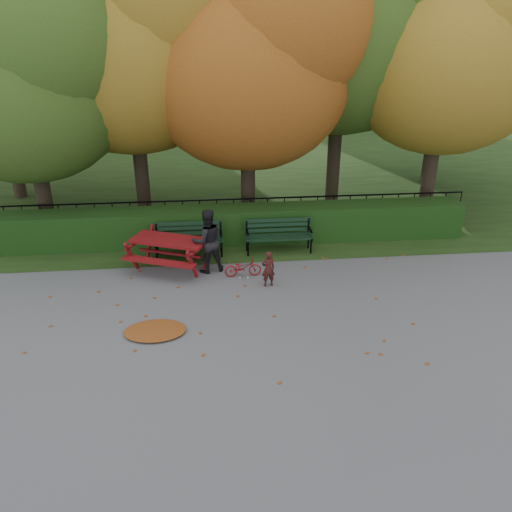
{
  "coord_description": "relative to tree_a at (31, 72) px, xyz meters",
  "views": [
    {
      "loc": [
        -0.78,
        -8.68,
        5.5
      ],
      "look_at": [
        0.24,
        1.21,
        1.0
      ],
      "focal_mm": 35.0,
      "sensor_mm": 36.0,
      "label": 1
    }
  ],
  "objects": [
    {
      "name": "child",
      "position": [
        5.76,
        -3.88,
        -4.08
      ],
      "size": [
        0.35,
        0.26,
        0.88
      ],
      "primitive_type": "imported",
      "rotation": [
        0.0,
        0.0,
        3.31
      ],
      "color": "#3E1714",
      "rests_on": "ground"
    },
    {
      "name": "bench_left",
      "position": [
        3.89,
        -1.88,
        -4.0
      ],
      "size": [
        1.8,
        0.57,
        0.88
      ],
      "color": "black",
      "rests_on": "ground"
    },
    {
      "name": "bench_right",
      "position": [
        6.29,
        -1.88,
        -4.0
      ],
      "size": [
        1.8,
        0.57,
        0.88
      ],
      "color": "black",
      "rests_on": "ground"
    },
    {
      "name": "leaf_scatter",
      "position": [
        5.19,
        -5.28,
        -4.51
      ],
      "size": [
        9.0,
        5.7,
        0.01
      ],
      "primitive_type": null,
      "color": "brown",
      "rests_on": "ground"
    },
    {
      "name": "leaf_pile",
      "position": [
        3.26,
        -5.65,
        -4.48
      ],
      "size": [
        1.33,
        0.99,
        0.09
      ],
      "primitive_type": "ellipsoid",
      "rotation": [
        0.0,
        0.0,
        -0.11
      ],
      "color": "brown",
      "rests_on": "ground"
    },
    {
      "name": "tree_e",
      "position": [
        11.71,
        0.19,
        0.56
      ],
      "size": [
        6.09,
        5.8,
        8.16
      ],
      "color": "black",
      "rests_on": "ground"
    },
    {
      "name": "tree_b",
      "position": [
        2.74,
        1.17,
        0.88
      ],
      "size": [
        6.72,
        6.4,
        8.79
      ],
      "color": "black",
      "rests_on": "ground"
    },
    {
      "name": "bicycle",
      "position": [
        5.21,
        -3.32,
        -4.28
      ],
      "size": [
        0.9,
        0.34,
        0.47
      ],
      "primitive_type": "imported",
      "rotation": [
        0.0,
        0.0,
        1.6
      ],
      "color": "maroon",
      "rests_on": "ground"
    },
    {
      "name": "picnic_table",
      "position": [
        3.43,
        -2.69,
        -3.9
      ],
      "size": [
        2.31,
        2.12,
        0.91
      ],
      "rotation": [
        0.0,
        0.0,
        -0.4
      ],
      "color": "maroon",
      "rests_on": "ground"
    },
    {
      "name": "building_right",
      "position": [
        13.19,
        22.42,
        1.48
      ],
      "size": [
        9.0,
        6.0,
        12.0
      ],
      "primitive_type": "cube",
      "color": "tan",
      "rests_on": "ground"
    },
    {
      "name": "tree_a",
      "position": [
        0.0,
        0.0,
        0.0
      ],
      "size": [
        5.88,
        5.6,
        7.48
      ],
      "color": "black",
      "rests_on": "ground"
    },
    {
      "name": "ground",
      "position": [
        5.19,
        -5.58,
        -4.52
      ],
      "size": [
        90.0,
        90.0,
        0.0
      ],
      "primitive_type": "plane",
      "color": "slate",
      "rests_on": "ground"
    },
    {
      "name": "hedge",
      "position": [
        5.19,
        -1.08,
        -4.02
      ],
      "size": [
        13.0,
        0.9,
        1.0
      ],
      "primitive_type": "cube",
      "color": "#14330F",
      "rests_on": "ground"
    },
    {
      "name": "adult",
      "position": [
        4.37,
        -2.93,
        -3.71
      ],
      "size": [
        0.93,
        0.81,
        1.62
      ],
      "primitive_type": "imported",
      "rotation": [
        0.0,
        0.0,
        3.43
      ],
      "color": "black",
      "rests_on": "ground"
    },
    {
      "name": "iron_fence",
      "position": [
        5.19,
        -0.28,
        -3.98
      ],
      "size": [
        14.0,
        0.04,
        1.02
      ],
      "color": "black",
      "rests_on": "ground"
    },
    {
      "name": "tree_d",
      "position": [
        9.07,
        1.65,
        1.46
      ],
      "size": [
        7.14,
        6.8,
        9.58
      ],
      "color": "black",
      "rests_on": "ground"
    },
    {
      "name": "grass_strip",
      "position": [
        5.19,
        8.42,
        -4.52
      ],
      "size": [
        90.0,
        90.0,
        0.0
      ],
      "primitive_type": "plane",
      "color": "#193312",
      "rests_on": "ground"
    },
    {
      "name": "tree_g",
      "position": [
        13.52,
        4.18,
        0.85
      ],
      "size": [
        6.3,
        6.0,
        8.55
      ],
      "color": "black",
      "rests_on": "ground"
    },
    {
      "name": "tree_c",
      "position": [
        6.02,
        0.38,
        0.3
      ],
      "size": [
        6.3,
        6.0,
        8.0
      ],
      "color": "black",
      "rests_on": "ground"
    }
  ]
}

